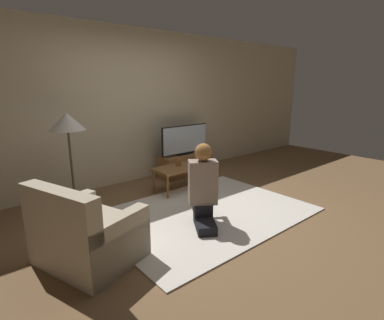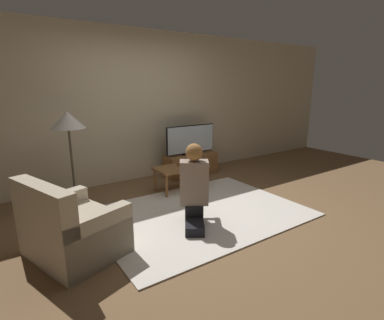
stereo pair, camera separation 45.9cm
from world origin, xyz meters
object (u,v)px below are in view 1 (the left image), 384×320
floor_lamp (68,127)px  person_kneeling (203,184)px  tv (185,140)px  coffee_table (180,169)px  armchair (86,236)px

floor_lamp → person_kneeling: 1.88m
tv → floor_lamp: bearing=-171.1°
tv → floor_lamp: size_ratio=0.77×
coffee_table → person_kneeling: person_kneeling is taller
tv → armchair: (-2.53, -1.64, -0.41)m
coffee_table → armchair: (-1.94, -1.03, -0.08)m
coffee_table → floor_lamp: (-1.60, 0.27, 0.80)m
floor_lamp → person_kneeling: size_ratio=1.34×
tv → person_kneeling: bearing=-122.9°
floor_lamp → armchair: 1.60m
armchair → person_kneeling: 1.43m
armchair → person_kneeling: size_ratio=1.09×
armchair → floor_lamp: bearing=-33.0°
tv → armchair: bearing=-147.1°
floor_lamp → tv: bearing=8.9°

